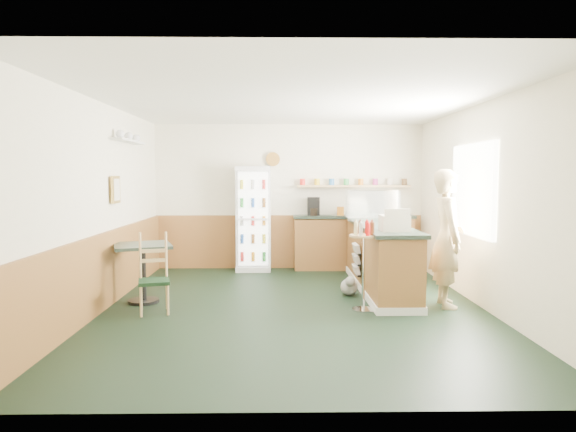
{
  "coord_description": "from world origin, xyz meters",
  "views": [
    {
      "loc": [
        -0.17,
        -6.65,
        1.74
      ],
      "look_at": [
        -0.06,
        0.6,
        1.17
      ],
      "focal_mm": 32.0,
      "sensor_mm": 36.0,
      "label": 1
    }
  ],
  "objects_px": {
    "drinks_fridge": "(254,219)",
    "shopkeeper": "(447,238)",
    "condiment_stand": "(364,251)",
    "cafe_table": "(143,261)",
    "cash_register": "(394,223)",
    "display_case": "(372,206)",
    "cafe_chair": "(155,271)"
  },
  "relations": [
    {
      "from": "display_case",
      "to": "cafe_chair",
      "type": "height_order",
      "value": "display_case"
    },
    {
      "from": "drinks_fridge",
      "to": "cafe_chair",
      "type": "height_order",
      "value": "drinks_fridge"
    },
    {
      "from": "cash_register",
      "to": "cafe_table",
      "type": "bearing_deg",
      "value": 177.54
    },
    {
      "from": "shopkeeper",
      "to": "cash_register",
      "type": "bearing_deg",
      "value": 89.7
    },
    {
      "from": "drinks_fridge",
      "to": "cash_register",
      "type": "height_order",
      "value": "drinks_fridge"
    },
    {
      "from": "cash_register",
      "to": "shopkeeper",
      "type": "height_order",
      "value": "shopkeeper"
    },
    {
      "from": "drinks_fridge",
      "to": "shopkeeper",
      "type": "xyz_separation_m",
      "value": [
        2.71,
        -2.67,
        -0.04
      ]
    },
    {
      "from": "drinks_fridge",
      "to": "cafe_chair",
      "type": "distance_m",
      "value": 3.11
    },
    {
      "from": "cafe_chair",
      "to": "cash_register",
      "type": "bearing_deg",
      "value": -9.91
    },
    {
      "from": "drinks_fridge",
      "to": "display_case",
      "type": "height_order",
      "value": "drinks_fridge"
    },
    {
      "from": "condiment_stand",
      "to": "cafe_table",
      "type": "height_order",
      "value": "condiment_stand"
    },
    {
      "from": "cafe_table",
      "to": "condiment_stand",
      "type": "bearing_deg",
      "value": -8.75
    },
    {
      "from": "cafe_chair",
      "to": "condiment_stand",
      "type": "bearing_deg",
      "value": -14.39
    },
    {
      "from": "condiment_stand",
      "to": "cafe_chair",
      "type": "distance_m",
      "value": 2.69
    },
    {
      "from": "drinks_fridge",
      "to": "condiment_stand",
      "type": "xyz_separation_m",
      "value": [
        1.56,
        -2.87,
        -0.19
      ]
    },
    {
      "from": "drinks_fridge",
      "to": "cafe_table",
      "type": "distance_m",
      "value": 2.82
    },
    {
      "from": "drinks_fridge",
      "to": "shopkeeper",
      "type": "bearing_deg",
      "value": -44.64
    },
    {
      "from": "drinks_fridge",
      "to": "condiment_stand",
      "type": "height_order",
      "value": "drinks_fridge"
    },
    {
      "from": "drinks_fridge",
      "to": "cafe_table",
      "type": "xyz_separation_m",
      "value": [
        -1.39,
        -2.42,
        -0.38
      ]
    },
    {
      "from": "cash_register",
      "to": "condiment_stand",
      "type": "relative_size",
      "value": 0.33
    },
    {
      "from": "cafe_chair",
      "to": "drinks_fridge",
      "type": "bearing_deg",
      "value": 54.36
    },
    {
      "from": "cash_register",
      "to": "drinks_fridge",
      "type": "bearing_deg",
      "value": 128.42
    },
    {
      "from": "shopkeeper",
      "to": "cafe_chair",
      "type": "bearing_deg",
      "value": 96.43
    },
    {
      "from": "shopkeeper",
      "to": "cafe_chair",
      "type": "height_order",
      "value": "shopkeeper"
    },
    {
      "from": "drinks_fridge",
      "to": "cafe_chair",
      "type": "bearing_deg",
      "value": -111.13
    },
    {
      "from": "display_case",
      "to": "shopkeeper",
      "type": "bearing_deg",
      "value": -67.56
    },
    {
      "from": "display_case",
      "to": "shopkeeper",
      "type": "xyz_separation_m",
      "value": [
        0.7,
        -1.69,
        -0.34
      ]
    },
    {
      "from": "drinks_fridge",
      "to": "cafe_chair",
      "type": "xyz_separation_m",
      "value": [
        -1.11,
        -2.88,
        -0.43
      ]
    },
    {
      "from": "drinks_fridge",
      "to": "display_case",
      "type": "relative_size",
      "value": 2.23
    },
    {
      "from": "display_case",
      "to": "condiment_stand",
      "type": "height_order",
      "value": "display_case"
    },
    {
      "from": "cafe_table",
      "to": "cafe_chair",
      "type": "distance_m",
      "value": 0.54
    },
    {
      "from": "display_case",
      "to": "cash_register",
      "type": "xyz_separation_m",
      "value": [
        0.0,
        -1.65,
        -0.14
      ]
    }
  ]
}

